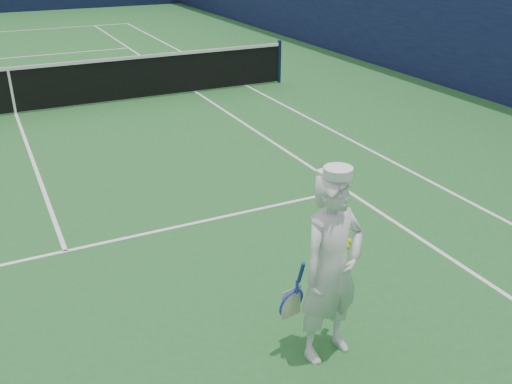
# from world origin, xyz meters

# --- Properties ---
(ground) EXTENTS (80.00, 80.00, 0.00)m
(ground) POSITION_xyz_m (0.00, 0.00, 0.00)
(ground) COLOR #24602A
(ground) RESTS_ON ground
(court_markings) EXTENTS (11.03, 23.83, 0.01)m
(court_markings) POSITION_xyz_m (0.00, 0.00, 0.00)
(court_markings) COLOR white
(court_markings) RESTS_ON ground
(tennis_net) EXTENTS (12.88, 0.09, 1.07)m
(tennis_net) POSITION_xyz_m (0.00, 0.00, 0.55)
(tennis_net) COLOR #141E4C
(tennis_net) RESTS_ON ground
(tennis_player) EXTENTS (0.82, 0.53, 1.85)m
(tennis_player) POSITION_xyz_m (1.89, -9.34, 0.90)
(tennis_player) COLOR silver
(tennis_player) RESTS_ON ground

